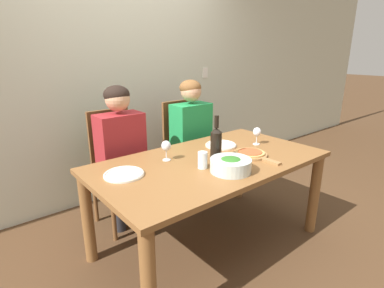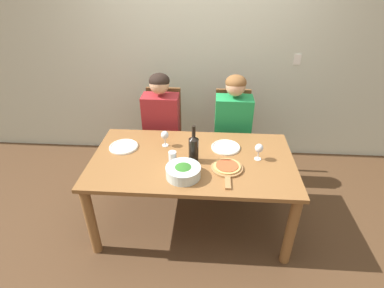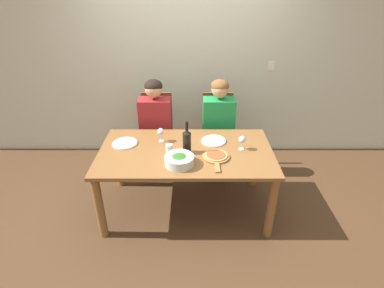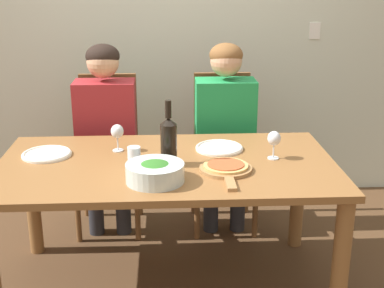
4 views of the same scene
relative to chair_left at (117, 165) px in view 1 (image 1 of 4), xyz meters
name	(u,v)px [view 1 (image 1 of 4)]	position (x,y,z in m)	size (l,w,h in m)	color
ground_plane	(209,243)	(0.38, -0.80, -0.54)	(40.00, 40.00, 0.00)	#4C331E
back_wall	(123,67)	(0.38, 0.53, 0.81)	(10.00, 0.06, 2.70)	beige
dining_table	(210,173)	(0.38, -0.80, 0.08)	(1.75, 0.96, 0.73)	brown
chair_left	(117,165)	(0.00, 0.00, 0.00)	(0.42, 0.42, 1.02)	brown
chair_right	(185,148)	(0.76, 0.00, 0.00)	(0.42, 0.42, 1.02)	brown
person_woman	(122,145)	(0.00, -0.12, 0.21)	(0.47, 0.51, 1.25)	#28282D
person_man	(192,130)	(0.76, -0.12, 0.21)	(0.47, 0.51, 1.25)	#28282D
wine_bottle	(216,143)	(0.39, -0.84, 0.32)	(0.08, 0.08, 0.34)	black
broccoli_bowl	(231,165)	(0.32, -1.06, 0.24)	(0.28, 0.28, 0.10)	silver
dinner_plate_left	(124,174)	(-0.26, -0.67, 0.20)	(0.26, 0.26, 0.02)	silver
dinner_plate_right	(221,145)	(0.67, -0.61, 0.20)	(0.26, 0.26, 0.02)	silver
pizza_on_board	(251,154)	(0.67, -0.95, 0.20)	(0.26, 0.40, 0.04)	#9E7042
wine_glass_left	(166,147)	(0.12, -0.61, 0.29)	(0.07, 0.07, 0.15)	silver
wine_glass_right	(257,133)	(0.94, -0.78, 0.29)	(0.07, 0.07, 0.15)	silver
water_tumbler	(203,160)	(0.22, -0.89, 0.25)	(0.07, 0.07, 0.12)	silver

